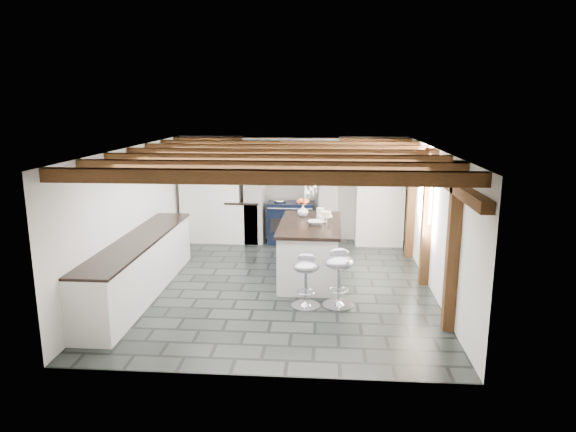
# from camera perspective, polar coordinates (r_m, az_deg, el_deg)

# --- Properties ---
(ground) EXTENTS (6.00, 6.00, 0.00)m
(ground) POSITION_cam_1_polar(r_m,az_deg,el_deg) (8.79, -0.85, -7.58)
(ground) COLOR black
(ground) RESTS_ON ground
(room_shell) EXTENTS (6.00, 6.03, 6.00)m
(room_shell) POSITION_cam_1_polar(r_m,az_deg,el_deg) (9.93, -3.65, 1.15)
(room_shell) COLOR silver
(room_shell) RESTS_ON ground
(range_cooker) EXTENTS (1.00, 0.63, 0.99)m
(range_cooker) POSITION_cam_1_polar(r_m,az_deg,el_deg) (11.22, 0.35, -0.63)
(range_cooker) COLOR black
(range_cooker) RESTS_ON ground
(kitchen_island) EXTENTS (1.08, 2.02, 1.32)m
(kitchen_island) POSITION_cam_1_polar(r_m,az_deg,el_deg) (8.96, 2.45, -3.78)
(kitchen_island) COLOR white
(kitchen_island) RESTS_ON ground
(bar_stool_near) EXTENTS (0.48, 0.48, 0.89)m
(bar_stool_near) POSITION_cam_1_polar(r_m,az_deg,el_deg) (7.74, 5.66, -6.14)
(bar_stool_near) COLOR silver
(bar_stool_near) RESTS_ON ground
(bar_stool_far) EXTENTS (0.44, 0.44, 0.81)m
(bar_stool_far) POSITION_cam_1_polar(r_m,az_deg,el_deg) (7.71, 2.01, -6.55)
(bar_stool_far) COLOR silver
(bar_stool_far) RESTS_ON ground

